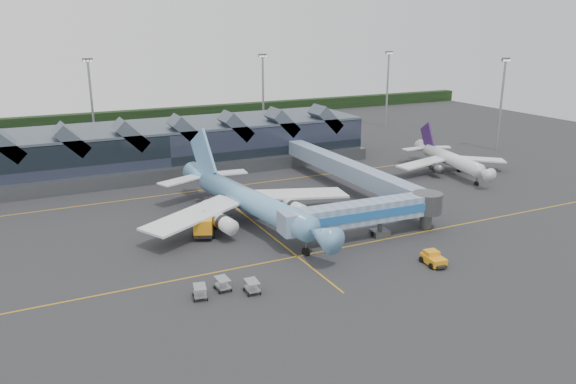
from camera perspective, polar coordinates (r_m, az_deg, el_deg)
name	(u,v)px	position (r m, az deg, el deg)	size (l,w,h in m)	color
ground	(273,237)	(82.99, -1.56, -4.60)	(260.00, 260.00, 0.00)	#2A2A2D
taxi_stripes	(247,217)	(91.63, -4.15, -2.54)	(120.00, 60.00, 0.01)	#C28816
tree_line_far	(128,117)	(185.39, -15.93, 7.34)	(260.00, 4.00, 4.00)	black
terminal	(159,147)	(123.42, -12.94, 4.47)	(90.00, 22.25, 12.52)	black
light_masts	(245,97)	(144.43, -4.39, 9.64)	(132.40, 42.56, 22.45)	gray
main_airliner	(248,200)	(87.43, -4.09, -0.80)	(35.56, 41.29, 13.28)	#6FA9E0
regional_jet	(450,159)	(122.77, 16.12, 3.26)	(24.70, 27.28, 9.39)	white
jet_bridge	(374,212)	(82.68, 8.72, -2.01)	(26.42, 4.93, 5.71)	#6D8EB6
fuel_truck	(205,217)	(86.02, -8.39, -2.58)	(6.24, 10.43, 3.57)	black
pushback_tug	(433,259)	(76.09, 14.55, -6.57)	(2.80, 4.06, 1.71)	orange
baggage_carts	(225,287)	(66.43, -6.41, -9.56)	(7.63, 4.40, 1.52)	#989AA1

